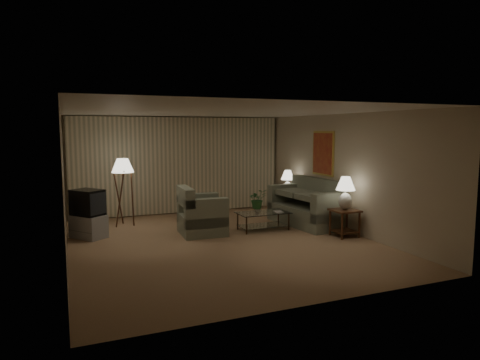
% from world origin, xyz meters
% --- Properties ---
extents(ground, '(7.00, 7.00, 0.00)m').
position_xyz_m(ground, '(0.00, 0.00, 0.00)').
color(ground, tan).
rests_on(ground, ground).
extents(room_shell, '(6.04, 7.02, 2.72)m').
position_xyz_m(room_shell, '(0.02, 1.51, 1.75)').
color(room_shell, beige).
rests_on(room_shell, ground).
extents(sofa, '(2.24, 1.45, 0.90)m').
position_xyz_m(sofa, '(2.50, 0.76, 0.45)').
color(sofa, gray).
rests_on(sofa, ground).
extents(armchair, '(1.11, 1.06, 0.85)m').
position_xyz_m(armchair, '(-0.16, 0.85, 0.42)').
color(armchair, gray).
rests_on(armchair, ground).
extents(side_table_near, '(0.55, 0.55, 0.60)m').
position_xyz_m(side_table_near, '(2.65, -0.59, 0.41)').
color(side_table_near, '#381A0F').
rests_on(side_table_near, ground).
extents(side_table_far, '(0.54, 0.46, 0.60)m').
position_xyz_m(side_table_far, '(2.65, 2.01, 0.41)').
color(side_table_far, '#381A0F').
rests_on(side_table_far, ground).
extents(table_lamp_near, '(0.42, 0.42, 0.72)m').
position_xyz_m(table_lamp_near, '(2.65, -0.59, 1.03)').
color(table_lamp_near, silver).
rests_on(table_lamp_near, side_table_near).
extents(table_lamp_far, '(0.37, 0.37, 0.64)m').
position_xyz_m(table_lamp_far, '(2.65, 2.01, 0.98)').
color(table_lamp_far, silver).
rests_on(table_lamp_far, side_table_far).
extents(coffee_table, '(1.21, 0.66, 0.41)m').
position_xyz_m(coffee_table, '(1.27, 0.66, 0.28)').
color(coffee_table, silver).
rests_on(coffee_table, ground).
extents(tv_cabinet, '(1.19, 1.18, 0.50)m').
position_xyz_m(tv_cabinet, '(-2.55, 1.44, 0.25)').
color(tv_cabinet, '#A1A0A3').
rests_on(tv_cabinet, ground).
extents(crt_tv, '(1.09, 1.09, 0.55)m').
position_xyz_m(crt_tv, '(-2.55, 1.44, 0.78)').
color(crt_tv, black).
rests_on(crt_tv, tv_cabinet).
extents(floor_lamp, '(0.53, 0.53, 1.64)m').
position_xyz_m(floor_lamp, '(-1.68, 2.36, 0.86)').
color(floor_lamp, '#381A0F').
rests_on(floor_lamp, ground).
extents(ottoman, '(0.60, 0.60, 0.36)m').
position_xyz_m(ottoman, '(-0.02, 1.86, 0.18)').
color(ottoman, '#A25536').
rests_on(ottoman, ground).
extents(vase, '(0.18, 0.18, 0.15)m').
position_xyz_m(vase, '(1.12, 0.66, 0.49)').
color(vase, white).
rests_on(vase, coffee_table).
extents(flowers, '(0.41, 0.36, 0.45)m').
position_xyz_m(flowers, '(1.12, 0.66, 0.79)').
color(flowers, '#2E672E').
rests_on(flowers, vase).
extents(book, '(0.22, 0.27, 0.02)m').
position_xyz_m(book, '(1.52, 0.56, 0.42)').
color(book, olive).
rests_on(book, coffee_table).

